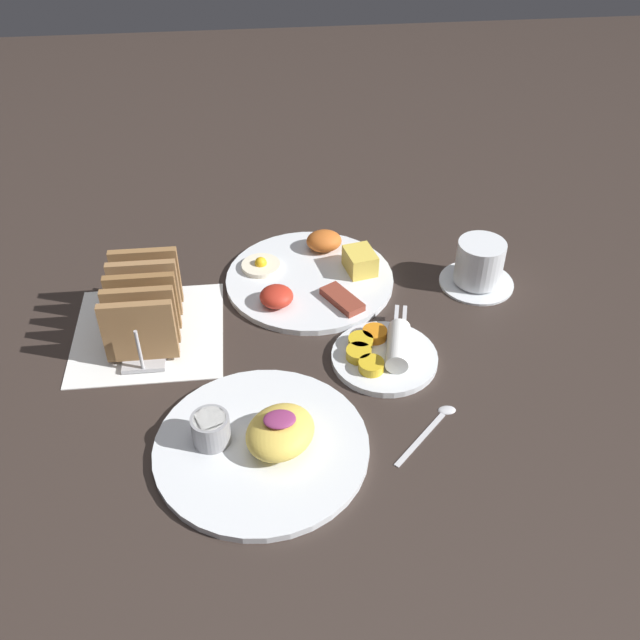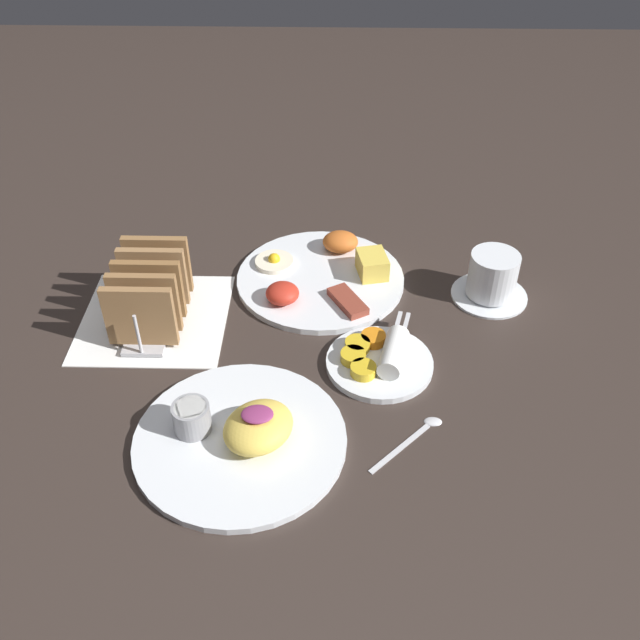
{
  "view_description": "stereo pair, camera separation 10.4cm",
  "coord_description": "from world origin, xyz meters",
  "px_view_note": "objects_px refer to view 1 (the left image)",
  "views": [
    {
      "loc": [
        -0.03,
        -0.73,
        0.69
      ],
      "look_at": [
        0.06,
        0.06,
        0.03
      ],
      "focal_mm": 40.0,
      "sensor_mm": 36.0,
      "label": 1
    },
    {
      "loc": [
        0.08,
        -0.74,
        0.69
      ],
      "look_at": [
        0.06,
        0.06,
        0.03
      ],
      "focal_mm": 40.0,
      "sensor_mm": 36.0,
      "label": 2
    }
  ],
  "objects_px": {
    "plate_foreground": "(262,441)",
    "coffee_cup": "(479,265)",
    "plate_condiments": "(384,353)",
    "toast_rack": "(143,306)",
    "plate_breakfast": "(312,275)"
  },
  "relations": [
    {
      "from": "toast_rack",
      "to": "coffee_cup",
      "type": "distance_m",
      "value": 0.52
    },
    {
      "from": "toast_rack",
      "to": "plate_foreground",
      "type": "bearing_deg",
      "value": -56.63
    },
    {
      "from": "plate_breakfast",
      "to": "plate_condiments",
      "type": "distance_m",
      "value": 0.22
    },
    {
      "from": "coffee_cup",
      "to": "plate_breakfast",
      "type": "bearing_deg",
      "value": 172.24
    },
    {
      "from": "plate_breakfast",
      "to": "plate_condiments",
      "type": "relative_size",
      "value": 1.67
    },
    {
      "from": "plate_breakfast",
      "to": "plate_foreground",
      "type": "relative_size",
      "value": 1.01
    },
    {
      "from": "plate_breakfast",
      "to": "toast_rack",
      "type": "distance_m",
      "value": 0.28
    },
    {
      "from": "plate_breakfast",
      "to": "plate_foreground",
      "type": "height_order",
      "value": "plate_foreground"
    },
    {
      "from": "plate_condiments",
      "to": "coffee_cup",
      "type": "xyz_separation_m",
      "value": [
        0.18,
        0.16,
        0.02
      ]
    },
    {
      "from": "plate_condiments",
      "to": "toast_rack",
      "type": "distance_m",
      "value": 0.35
    },
    {
      "from": "plate_breakfast",
      "to": "coffee_cup",
      "type": "bearing_deg",
      "value": -7.76
    },
    {
      "from": "toast_rack",
      "to": "plate_breakfast",
      "type": "bearing_deg",
      "value": 22.31
    },
    {
      "from": "toast_rack",
      "to": "coffee_cup",
      "type": "bearing_deg",
      "value": 7.53
    },
    {
      "from": "plate_condiments",
      "to": "plate_foreground",
      "type": "bearing_deg",
      "value": -140.55
    },
    {
      "from": "plate_foreground",
      "to": "coffee_cup",
      "type": "distance_m",
      "value": 0.48
    }
  ]
}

